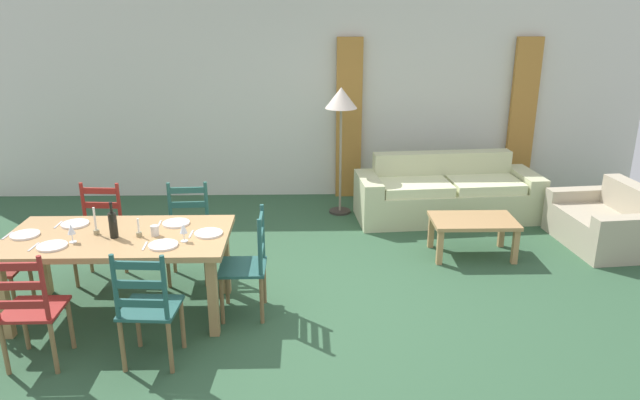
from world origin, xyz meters
The scene contains 32 objects.
ground_plane centered at (0.00, 0.00, -0.01)m, with size 9.60×9.60×0.02m, color #2F5337.
wall_far centered at (0.00, 3.30, 1.35)m, with size 9.60×0.16×2.70m, color silver.
curtain_panel_left centered at (0.71, 3.16, 1.10)m, with size 0.35×0.08×2.20m, color #AE7732.
curtain_panel_right centered at (3.11, 3.16, 1.10)m, with size 0.35×0.08×2.20m, color #AE7732.
dining_table centered at (-1.49, -0.14, 0.66)m, with size 1.90×0.96×0.75m.
dining_chair_near_left centered at (-1.93, -0.92, 0.48)m, with size 0.42×0.40×0.96m.
dining_chair_near_right centered at (-1.06, -0.92, 0.48)m, with size 0.45×0.43×0.96m.
dining_chair_far_left centered at (-1.92, 0.58, 0.48)m, with size 0.45×0.43×0.96m.
dining_chair_far_right centered at (-1.04, 0.58, 0.48)m, with size 0.44×0.42×0.96m.
dining_chair_head_east centered at (-0.38, -0.17, 0.48)m, with size 0.40×0.42×0.96m.
dinner_plate_near_left centered at (-1.94, -0.39, 0.76)m, with size 0.24×0.24×0.02m, color white.
fork_near_left centered at (-2.09, -0.39, 0.75)m, with size 0.02×0.17×0.01m, color silver.
dinner_plate_near_right centered at (-1.04, -0.39, 0.76)m, with size 0.24×0.24×0.02m, color white.
fork_near_right centered at (-1.19, -0.39, 0.75)m, with size 0.02×0.17×0.01m, color silver.
dinner_plate_far_left centered at (-1.94, 0.11, 0.76)m, with size 0.24×0.24×0.02m, color white.
fork_far_left centered at (-2.09, 0.11, 0.75)m, with size 0.02×0.17×0.01m, color silver.
dinner_plate_far_right centered at (-1.04, 0.11, 0.76)m, with size 0.24×0.24×0.02m, color white.
fork_far_right centered at (-1.19, 0.11, 0.75)m, with size 0.02×0.17×0.01m, color silver.
dinner_plate_head_west centered at (-2.27, -0.14, 0.76)m, with size 0.24×0.24×0.02m, color white.
fork_head_west centered at (-2.42, -0.14, 0.75)m, with size 0.02×0.17×0.01m, color silver.
dinner_plate_head_east centered at (-0.71, -0.14, 0.76)m, with size 0.24×0.24×0.02m, color white.
fork_head_east centered at (-0.86, -0.14, 0.75)m, with size 0.02×0.17×0.01m, color silver.
wine_bottle centered at (-1.50, -0.19, 0.87)m, with size 0.07×0.07×0.32m.
wine_glass_near_left centered at (-1.81, -0.29, 0.86)m, with size 0.06×0.06×0.16m.
wine_glass_near_right centered at (-0.89, -0.29, 0.86)m, with size 0.06×0.06×0.16m.
coffee_cup_primary centered at (-1.17, -0.16, 0.80)m, with size 0.07×0.07×0.09m, color silver.
candle_tall centered at (-1.67, -0.12, 0.82)m, with size 0.05×0.05×0.24m.
candle_short centered at (-1.29, -0.18, 0.79)m, with size 0.05×0.05×0.16m.
couch centered at (1.91, 2.27, 0.29)m, with size 2.34×0.99×0.80m.
coffee_table centered at (1.93, 1.05, 0.36)m, with size 0.90×0.56×0.42m.
armchair_upholstered centered at (3.53, 1.31, 0.25)m, with size 0.91×1.24×0.72m.
standing_lamp centered at (0.56, 2.45, 1.41)m, with size 0.40×0.40×1.64m.
Camera 1 is at (0.14, -4.85, 2.65)m, focal length 33.06 mm.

